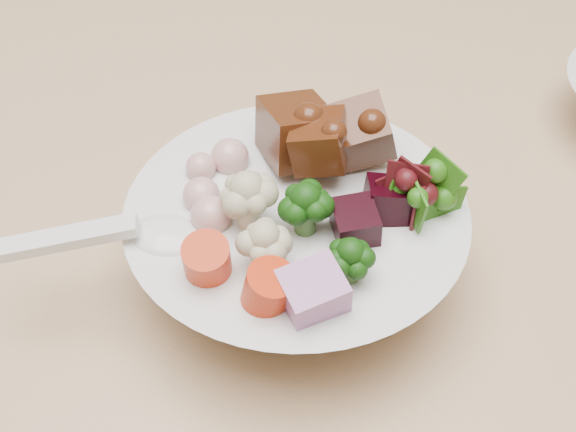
# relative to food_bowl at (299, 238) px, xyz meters

# --- Properties ---
(food_bowl) EXTENTS (0.23, 0.23, 0.13)m
(food_bowl) POSITION_rel_food_bowl_xyz_m (0.00, 0.00, 0.00)
(food_bowl) COLOR silver
(food_bowl) RESTS_ON dining_table
(soup_spoon) EXTENTS (0.14, 0.08, 0.03)m
(soup_spoon) POSITION_rel_food_bowl_xyz_m (-0.09, -0.05, 0.03)
(soup_spoon) COLOR silver
(soup_spoon) RESTS_ON food_bowl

